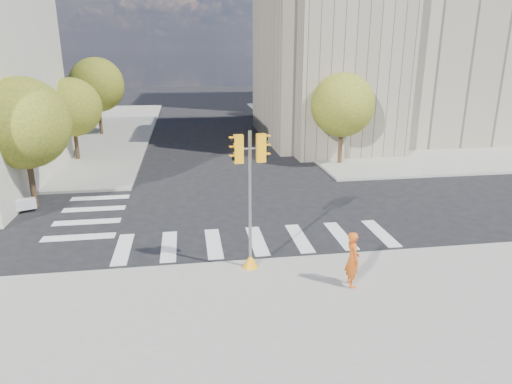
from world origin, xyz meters
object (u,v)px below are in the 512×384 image
at_px(lamp_near, 332,92).
at_px(photographer, 353,259).
at_px(lamp_far, 290,80).
at_px(traffic_signal, 250,210).

bearing_deg(lamp_near, photographer, -105.49).
distance_m(lamp_near, lamp_far, 14.00).
relative_size(lamp_far, photographer, 4.30).
height_order(lamp_near, traffic_signal, lamp_near).
xyz_separation_m(traffic_signal, photographer, (3.09, -1.81, -1.21)).
height_order(lamp_near, lamp_far, same).
bearing_deg(lamp_far, lamp_near, -90.00).
bearing_deg(traffic_signal, lamp_far, 69.75).
height_order(lamp_near, photographer, lamp_near).
relative_size(lamp_near, lamp_far, 1.00).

